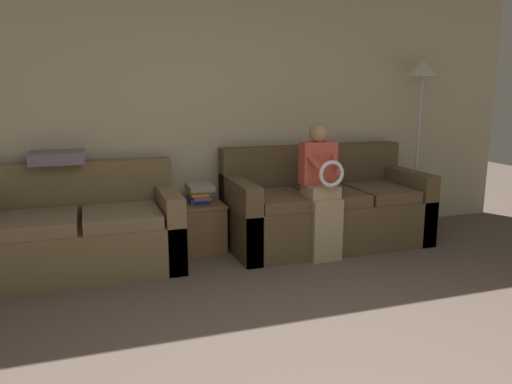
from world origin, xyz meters
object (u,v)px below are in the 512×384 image
object	(u,v)px
couch_main	(324,210)
floor_lamp	(422,85)
side_shelf	(199,225)
throw_pillow	(58,157)
couch_side	(81,233)
book_stack	(199,193)
child_left_seated	(322,185)

from	to	relation	value
couch_main	floor_lamp	distance (m)	1.74
floor_lamp	side_shelf	bearing A→B (deg)	179.62
throw_pillow	couch_side	bearing A→B (deg)	-62.67
couch_main	couch_side	size ratio (longest dim) A/B	1.19
floor_lamp	couch_main	bearing A→B (deg)	-171.65
book_stack	throw_pillow	distance (m)	1.31
couch_side	side_shelf	xyz separation A→B (m)	(1.08, 0.19, -0.08)
couch_side	book_stack	bearing A→B (deg)	9.49
couch_main	child_left_seated	size ratio (longest dim) A/B	1.60
couch_side	throw_pillow	xyz separation A→B (m)	(-0.16, 0.31, 0.63)
book_stack	throw_pillow	xyz separation A→B (m)	(-1.24, 0.13, 0.39)
throw_pillow	floor_lamp	bearing A→B (deg)	-2.13
couch_side	floor_lamp	world-z (taller)	floor_lamp
side_shelf	floor_lamp	size ratio (longest dim) A/B	0.28
child_left_seated	book_stack	size ratio (longest dim) A/B	3.93
couch_main	side_shelf	world-z (taller)	couch_main
couch_side	throw_pillow	size ratio (longest dim) A/B	3.64
throw_pillow	couch_main	bearing A→B (deg)	-7.19
couch_main	child_left_seated	bearing A→B (deg)	-120.37
child_left_seated	floor_lamp	size ratio (longest dim) A/B	0.67
child_left_seated	side_shelf	size ratio (longest dim) A/B	2.41
child_left_seated	floor_lamp	xyz separation A→B (m)	(1.43, 0.56, 0.90)
couch_main	book_stack	world-z (taller)	couch_main
couch_main	side_shelf	size ratio (longest dim) A/B	3.84
book_stack	floor_lamp	bearing A→B (deg)	-0.24
couch_main	throw_pillow	distance (m)	2.58
side_shelf	throw_pillow	bearing A→B (deg)	174.43
child_left_seated	book_stack	distance (m)	1.18
couch_side	floor_lamp	size ratio (longest dim) A/B	0.90
couch_main	book_stack	size ratio (longest dim) A/B	6.27
throw_pillow	child_left_seated	bearing A→B (deg)	-17.22
floor_lamp	throw_pillow	world-z (taller)	floor_lamp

